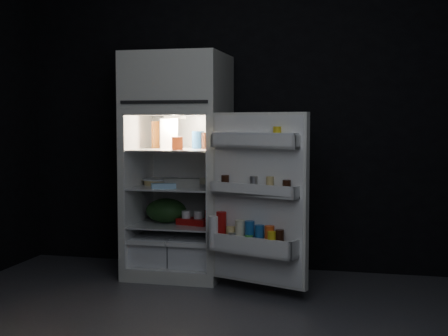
% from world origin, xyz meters
% --- Properties ---
extents(floor, '(4.00, 3.40, 0.00)m').
position_xyz_m(floor, '(0.00, 0.00, 0.00)').
color(floor, '#4B4B50').
rests_on(floor, ground).
extents(wall_back, '(4.00, 0.00, 2.70)m').
position_xyz_m(wall_back, '(0.00, 1.70, 1.35)').
color(wall_back, black).
rests_on(wall_back, ground).
extents(wall_front, '(4.00, 0.00, 2.70)m').
position_xyz_m(wall_front, '(0.00, -1.70, 1.35)').
color(wall_front, black).
rests_on(wall_front, ground).
extents(refrigerator, '(0.76, 0.71, 1.78)m').
position_xyz_m(refrigerator, '(-0.52, 1.32, 0.96)').
color(refrigerator, silver).
rests_on(refrigerator, ground).
extents(fridge_door, '(0.74, 0.43, 1.22)m').
position_xyz_m(fridge_door, '(0.20, 0.81, 0.68)').
color(fridge_door, silver).
rests_on(fridge_door, ground).
extents(milk_jug, '(0.18, 0.18, 0.24)m').
position_xyz_m(milk_jug, '(-0.62, 1.33, 1.15)').
color(milk_jug, white).
rests_on(milk_jug, refrigerator).
extents(mayo_jar, '(0.10, 0.10, 0.14)m').
position_xyz_m(mayo_jar, '(-0.37, 1.35, 1.10)').
color(mayo_jar, '#1C5398').
rests_on(mayo_jar, refrigerator).
extents(jam_jar, '(0.10, 0.10, 0.13)m').
position_xyz_m(jam_jar, '(-0.29, 1.33, 1.09)').
color(jam_jar, black).
rests_on(jam_jar, refrigerator).
extents(amber_bottle, '(0.11, 0.11, 0.22)m').
position_xyz_m(amber_bottle, '(-0.73, 1.36, 1.14)').
color(amber_bottle, '#CD6A20').
rests_on(amber_bottle, refrigerator).
extents(small_carton, '(0.10, 0.09, 0.10)m').
position_xyz_m(small_carton, '(-0.47, 1.11, 1.08)').
color(small_carton, '#DD4D1A').
rests_on(small_carton, refrigerator).
extents(egg_carton, '(0.30, 0.18, 0.07)m').
position_xyz_m(egg_carton, '(-0.46, 1.19, 0.76)').
color(egg_carton, gray).
rests_on(egg_carton, refrigerator).
extents(pie, '(0.35, 0.35, 0.04)m').
position_xyz_m(pie, '(-0.69, 1.36, 0.75)').
color(pie, tan).
rests_on(pie, refrigerator).
extents(flat_package, '(0.21, 0.16, 0.04)m').
position_xyz_m(flat_package, '(-0.58, 1.08, 0.75)').
color(flat_package, '#96C7E8').
rests_on(flat_package, refrigerator).
extents(wrapped_pkg, '(0.16, 0.14, 0.05)m').
position_xyz_m(wrapped_pkg, '(-0.31, 1.47, 0.75)').
color(wrapped_pkg, beige).
rests_on(wrapped_pkg, refrigerator).
extents(produce_bag, '(0.39, 0.36, 0.20)m').
position_xyz_m(produce_bag, '(-0.62, 1.27, 0.52)').
color(produce_bag, '#193815').
rests_on(produce_bag, refrigerator).
extents(yogurt_tray, '(0.27, 0.19, 0.05)m').
position_xyz_m(yogurt_tray, '(-0.38, 1.23, 0.45)').
color(yogurt_tray, '#9C0E0D').
rests_on(yogurt_tray, refrigerator).
extents(small_can_red, '(0.07, 0.07, 0.09)m').
position_xyz_m(small_can_red, '(-0.30, 1.42, 0.47)').
color(small_can_red, '#9C0E0D').
rests_on(small_can_red, refrigerator).
extents(small_can_silver, '(0.09, 0.09, 0.09)m').
position_xyz_m(small_can_silver, '(-0.26, 1.41, 0.47)').
color(small_can_silver, '#BBBBBF').
rests_on(small_can_silver, refrigerator).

